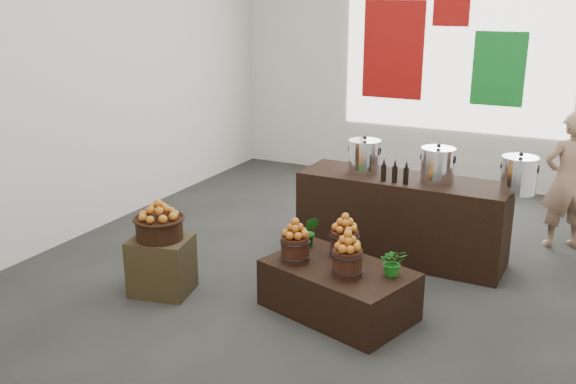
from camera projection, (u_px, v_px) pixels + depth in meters
The scene contains 24 objects.
ground at pixel (339, 264), 6.64m from camera, with size 7.00×7.00×0.00m, color #333331.
back_wall at pixel (435, 44), 9.05m from camera, with size 6.00×0.04×4.00m, color silver.
back_opening at pixel (456, 45), 8.90m from camera, with size 3.20×0.02×2.40m, color white.
deco_red_left at pixel (393, 50), 9.31m from camera, with size 0.90×0.04×1.40m, color #9C0E0C.
deco_green_right at pixel (499, 69), 8.73m from camera, with size 0.70×0.04×1.00m, color #137C27.
deco_red_upper at pixel (452, 7), 8.79m from camera, with size 0.50×0.04×0.50m, color #9C0E0C.
crate at pixel (162, 265), 5.95m from camera, with size 0.53×0.44×0.53m, color #43371F.
wicker_basket at pixel (159, 229), 5.84m from camera, with size 0.43×0.43×0.19m, color black.
apples_in_basket at pixel (158, 209), 5.78m from camera, with size 0.33×0.33×0.18m, color #9A0418, non-canonical shape.
display_table at pixel (338, 290), 5.58m from camera, with size 1.25×0.77×0.43m, color black.
apple_bucket_front_left at pixel (295, 249), 5.59m from camera, with size 0.25×0.25×0.23m, color #3D1A10.
apples_in_bucket_front_left at pixel (295, 228), 5.54m from camera, with size 0.19×0.19×0.17m, color #9A0418, non-canonical shape.
apple_bucket_front_right at pixel (347, 263), 5.31m from camera, with size 0.25×0.25×0.23m, color #3D1A10.
apples_in_bucket_front_right at pixel (348, 240), 5.25m from camera, with size 0.19×0.19×0.17m, color #9A0418, non-canonical shape.
apple_bucket_rear at pixel (345, 243), 5.72m from camera, with size 0.25×0.25×0.23m, color #3D1A10.
apples_in_bucket_rear at pixel (345, 222), 5.66m from camera, with size 0.19×0.19×0.17m, color #9A0418, non-canonical shape.
herb_garnish_right at pixel (393, 262), 5.31m from camera, with size 0.22×0.19×0.25m, color #156516.
herb_garnish_left at pixel (309, 232), 5.91m from camera, with size 0.16×0.13×0.30m, color #156516.
counter at pixel (401, 218), 6.71m from camera, with size 2.13×0.68×0.87m, color black.
stock_pot_left at pixel (364, 157), 6.72m from camera, with size 0.33×0.33×0.33m, color silver.
stock_pot_center at pixel (437, 166), 6.38m from camera, with size 0.33×0.33×0.33m, color silver.
stock_pot_right at pixel (519, 176), 6.04m from camera, with size 0.33×0.33×0.33m, color silver.
oil_cruets at pixel (398, 171), 6.36m from camera, with size 0.23×0.06×0.24m, color black, non-canonical shape.
shopper at pixel (567, 181), 6.89m from camera, with size 0.55×0.36×1.51m, color #95735B.
Camera 1 is at (2.25, -5.72, 2.68)m, focal length 40.00 mm.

